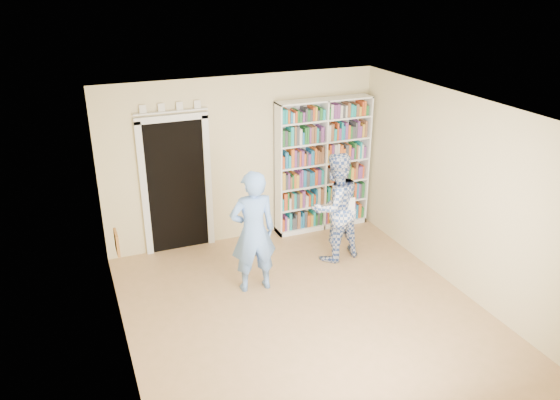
# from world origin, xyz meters

# --- Properties ---
(floor) EXTENTS (5.00, 5.00, 0.00)m
(floor) POSITION_xyz_m (0.00, 0.00, 0.00)
(floor) COLOR #A27D4E
(floor) RESTS_ON ground
(ceiling) EXTENTS (5.00, 5.00, 0.00)m
(ceiling) POSITION_xyz_m (0.00, 0.00, 2.70)
(ceiling) COLOR white
(ceiling) RESTS_ON wall_back
(wall_back) EXTENTS (4.50, 0.00, 4.50)m
(wall_back) POSITION_xyz_m (0.00, 2.50, 1.35)
(wall_back) COLOR beige
(wall_back) RESTS_ON floor
(wall_left) EXTENTS (0.00, 5.00, 5.00)m
(wall_left) POSITION_xyz_m (-2.25, 0.00, 1.35)
(wall_left) COLOR beige
(wall_left) RESTS_ON floor
(wall_right) EXTENTS (0.00, 5.00, 5.00)m
(wall_right) POSITION_xyz_m (2.25, 0.00, 1.35)
(wall_right) COLOR beige
(wall_right) RESTS_ON floor
(bookshelf) EXTENTS (1.64, 0.31, 2.26)m
(bookshelf) POSITION_xyz_m (1.35, 2.34, 1.14)
(bookshelf) COLOR white
(bookshelf) RESTS_ON floor
(doorway) EXTENTS (1.10, 0.08, 2.43)m
(doorway) POSITION_xyz_m (-1.10, 2.48, 1.18)
(doorway) COLOR black
(doorway) RESTS_ON floor
(wall_art) EXTENTS (0.03, 0.25, 0.25)m
(wall_art) POSITION_xyz_m (-2.23, 0.20, 1.40)
(wall_art) COLOR maroon
(wall_art) RESTS_ON wall_left
(man_blue) EXTENTS (0.67, 0.46, 1.76)m
(man_blue) POSITION_xyz_m (-0.41, 0.88, 0.88)
(man_blue) COLOR #6796E5
(man_blue) RESTS_ON floor
(man_plaid) EXTENTS (0.93, 0.78, 1.71)m
(man_plaid) POSITION_xyz_m (1.03, 1.26, 0.86)
(man_plaid) COLOR #33529E
(man_plaid) RESTS_ON floor
(paper_sheet) EXTENTS (0.19, 0.06, 0.28)m
(paper_sheet) POSITION_xyz_m (1.13, 1.03, 0.94)
(paper_sheet) COLOR white
(paper_sheet) RESTS_ON man_plaid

